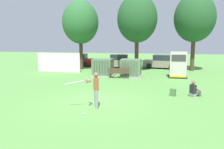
{
  "coord_description": "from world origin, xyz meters",
  "views": [
    {
      "loc": [
        3.54,
        -10.89,
        3.24
      ],
      "look_at": [
        0.15,
        3.5,
        1.0
      ],
      "focal_mm": 35.41,
      "sensor_mm": 36.0,
      "label": 1
    }
  ],
  "objects": [
    {
      "name": "tree_left",
      "position": [
        -5.74,
        13.03,
        5.32
      ],
      "size": [
        4.06,
        4.06,
        7.75
      ],
      "color": "#4C3828",
      "rests_on": "ground"
    },
    {
      "name": "batter",
      "position": [
        0.32,
        -0.86,
        0.98
      ],
      "size": [
        1.58,
        0.86,
        1.74
      ],
      "color": "gray",
      "rests_on": "ground"
    },
    {
      "name": "tree_center_right",
      "position": [
        6.59,
        14.7,
        5.66
      ],
      "size": [
        4.32,
        4.32,
        8.25
      ],
      "color": "#4C3828",
      "rests_on": "ground"
    },
    {
      "name": "fence_panel",
      "position": [
        -7.32,
        10.5,
        1.0
      ],
      "size": [
        4.8,
        0.12,
        2.0
      ],
      "primitive_type": "cube",
      "color": "white",
      "rests_on": "ground"
    },
    {
      "name": "transformer_west",
      "position": [
        -2.0,
        8.87,
        0.79
      ],
      "size": [
        2.1,
        1.7,
        1.62
      ],
      "color": "#9E9B93",
      "rests_on": "ground"
    },
    {
      "name": "transformer_mid_west",
      "position": [
        0.64,
        8.99,
        0.79
      ],
      "size": [
        2.1,
        1.7,
        1.62
      ],
      "color": "#9E9B93",
      "rests_on": "ground"
    },
    {
      "name": "backpack",
      "position": [
        4.14,
        2.44,
        0.21
      ],
      "size": [
        0.38,
        0.36,
        0.44
      ],
      "color": "#4C723F",
      "rests_on": "ground"
    },
    {
      "name": "ground_plane",
      "position": [
        0.0,
        0.0,
        0.0
      ],
      "size": [
        96.0,
        96.0,
        0.0
      ],
      "primitive_type": "plane",
      "color": "#5B9947"
    },
    {
      "name": "tree_center_left",
      "position": [
        0.63,
        13.13,
        5.57
      ],
      "size": [
        4.25,
        4.25,
        8.11
      ],
      "color": "#4C3828",
      "rests_on": "ground"
    },
    {
      "name": "sports_ball",
      "position": [
        0.15,
        -1.98,
        0.04
      ],
      "size": [
        0.09,
        0.09,
        0.09
      ],
      "primitive_type": "sphere",
      "color": "white",
      "rests_on": "ground"
    },
    {
      "name": "park_bench",
      "position": [
        -0.26,
        7.92,
        0.54
      ],
      "size": [
        1.83,
        0.58,
        0.92
      ],
      "color": "#4C3828",
      "rests_on": "ground"
    },
    {
      "name": "parked_car_left_of_center",
      "position": [
        -1.94,
        15.7,
        0.75
      ],
      "size": [
        4.4,
        2.36,
        1.62
      ],
      "color": "gray",
      "rests_on": "ground"
    },
    {
      "name": "parked_car_right_of_center",
      "position": [
        3.29,
        16.03,
        0.75
      ],
      "size": [
        4.37,
        2.28,
        1.62
      ],
      "color": "gray",
      "rests_on": "ground"
    },
    {
      "name": "seated_spectator",
      "position": [
        5.35,
        2.57,
        0.38
      ],
      "size": [
        0.78,
        0.68,
        0.96
      ],
      "color": "gray",
      "rests_on": "ground"
    },
    {
      "name": "generator_enclosure",
      "position": [
        4.78,
        9.49,
        1.14
      ],
      "size": [
        1.6,
        1.4,
        2.3
      ],
      "color": "#262626",
      "rests_on": "ground"
    },
    {
      "name": "parked_car_leftmost",
      "position": [
        -7.47,
        16.17,
        0.75
      ],
      "size": [
        4.33,
        2.2,
        1.62
      ],
      "color": "maroon",
      "rests_on": "ground"
    }
  ]
}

